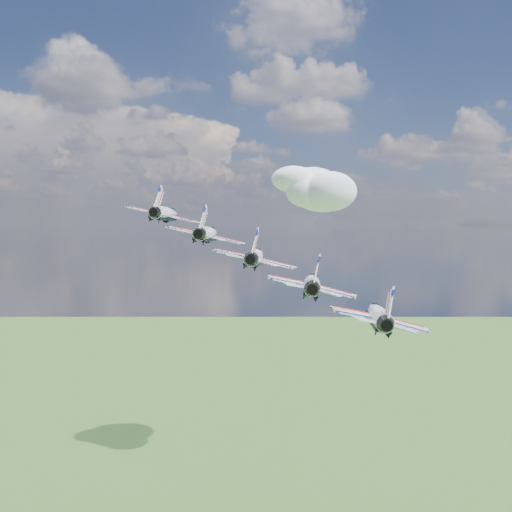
{
  "coord_description": "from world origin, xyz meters",
  "views": [
    {
      "loc": [
        -9.8,
        -98.31,
        162.01
      ],
      "look_at": [
        -3.52,
        -13.5,
        157.31
      ],
      "focal_mm": 40.0,
      "sensor_mm": 36.0,
      "label": 1
    }
  ],
  "objects_px": {
    "jet_2": "(256,256)",
    "jet_3": "(312,283)",
    "jet_0": "(166,213)",
    "jet_4": "(378,314)",
    "jet_1": "(208,233)"
  },
  "relations": [
    {
      "from": "jet_2",
      "to": "jet_3",
      "type": "bearing_deg",
      "value": -35.55
    },
    {
      "from": "jet_2",
      "to": "jet_3",
      "type": "distance_m",
      "value": 10.71
    },
    {
      "from": "jet_3",
      "to": "jet_0",
      "type": "bearing_deg",
      "value": 144.45
    },
    {
      "from": "jet_3",
      "to": "jet_4",
      "type": "bearing_deg",
      "value": -35.55
    },
    {
      "from": "jet_2",
      "to": "jet_4",
      "type": "bearing_deg",
      "value": -35.55
    },
    {
      "from": "jet_0",
      "to": "jet_4",
      "type": "xyz_separation_m",
      "value": [
        28.86,
        -28.73,
        -13.29
      ]
    },
    {
      "from": "jet_1",
      "to": "jet_2",
      "type": "xyz_separation_m",
      "value": [
        7.21,
        -7.18,
        -3.32
      ]
    },
    {
      "from": "jet_3",
      "to": "jet_2",
      "type": "bearing_deg",
      "value": 144.45
    },
    {
      "from": "jet_0",
      "to": "jet_3",
      "type": "height_order",
      "value": "jet_0"
    },
    {
      "from": "jet_1",
      "to": "jet_3",
      "type": "xyz_separation_m",
      "value": [
        14.43,
        -14.36,
        -6.65
      ]
    },
    {
      "from": "jet_0",
      "to": "jet_3",
      "type": "relative_size",
      "value": 1.0
    },
    {
      "from": "jet_2",
      "to": "jet_4",
      "type": "relative_size",
      "value": 1.0
    },
    {
      "from": "jet_0",
      "to": "jet_2",
      "type": "xyz_separation_m",
      "value": [
        14.43,
        -14.36,
        -6.65
      ]
    },
    {
      "from": "jet_0",
      "to": "jet_3",
      "type": "xyz_separation_m",
      "value": [
        21.64,
        -21.54,
        -9.97
      ]
    },
    {
      "from": "jet_0",
      "to": "jet_2",
      "type": "bearing_deg",
      "value": -35.55
    }
  ]
}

